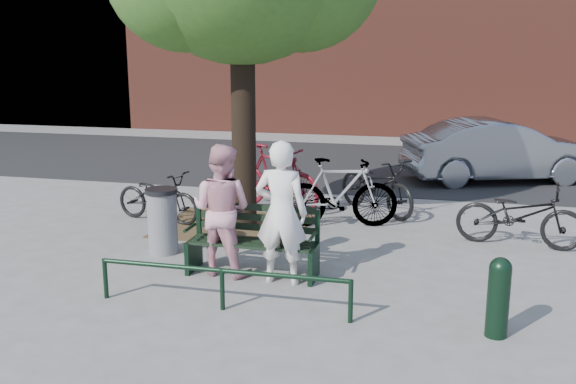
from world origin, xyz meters
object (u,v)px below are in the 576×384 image
(bollard, at_px, (499,294))
(parked_car, at_px, (500,151))
(park_bench, at_px, (254,239))
(person_right, at_px, (222,210))
(litter_bin, at_px, (162,221))
(bicycle_c, at_px, (376,185))
(person_left, at_px, (281,213))

(bollard, relative_size, parked_car, 0.20)
(park_bench, relative_size, person_right, 0.99)
(litter_bin, bearing_deg, park_bench, -18.42)
(person_right, height_order, bollard, person_right)
(person_right, xyz_separation_m, bollard, (3.47, -1.16, -0.41))
(park_bench, xyz_separation_m, parked_car, (3.65, 7.12, 0.23))
(bollard, distance_m, bicycle_c, 5.20)
(park_bench, bearing_deg, bicycle_c, 70.97)
(person_left, xyz_separation_m, bicycle_c, (0.81, 3.87, -0.41))
(bollard, bearing_deg, person_left, 158.89)
(person_left, bearing_deg, parked_car, -112.46)
(litter_bin, distance_m, bicycle_c, 4.19)
(person_right, distance_m, bollard, 3.68)
(person_right, bearing_deg, bicycle_c, -105.51)
(person_right, relative_size, litter_bin, 1.81)
(litter_bin, height_order, parked_car, parked_car)
(person_left, relative_size, parked_car, 0.44)
(person_right, xyz_separation_m, parked_car, (4.06, 7.21, -0.18))
(bicycle_c, distance_m, parked_car, 4.24)
(parked_car, bearing_deg, litter_bin, 121.29)
(bollard, distance_m, litter_bin, 4.94)
(person_right, bearing_deg, bollard, 170.17)
(person_left, height_order, person_right, person_left)
(park_bench, height_order, litter_bin, litter_bin)
(person_right, xyz_separation_m, litter_bin, (-1.15, 0.61, -0.39))
(park_bench, height_order, parked_car, parked_car)
(person_right, relative_size, bollard, 2.02)
(park_bench, xyz_separation_m, bicycle_c, (1.25, 3.62, 0.04))
(person_right, height_order, litter_bin, person_right)
(litter_bin, bearing_deg, bollard, -20.99)
(person_left, height_order, bollard, person_left)
(bicycle_c, bearing_deg, person_right, -160.64)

